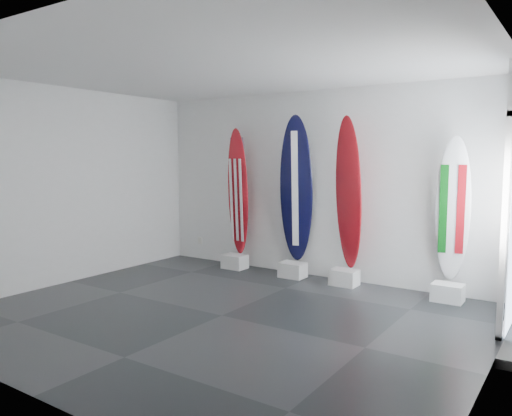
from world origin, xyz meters
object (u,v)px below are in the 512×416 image
Objects in this scene: surfboard_italy at (453,210)px; surfboard_swiss at (348,193)px; surfboard_usa at (238,192)px; surfboard_navy at (296,190)px.

surfboard_swiss is at bearing 166.57° from surfboard_italy.
surfboard_italy is at bearing 20.61° from surfboard_swiss.
surfboard_swiss reaches higher than surfboard_italy.
surfboard_usa is at bearing -159.39° from surfboard_swiss.
surfboard_italy is (1.50, 0.00, -0.17)m from surfboard_swiss.
surfboard_swiss is at bearing 10.71° from surfboard_usa.
surfboard_usa reaches higher than surfboard_italy.
surfboard_navy is 0.90m from surfboard_swiss.
surfboard_navy reaches higher than surfboard_italy.
surfboard_usa is 1.17m from surfboard_navy.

